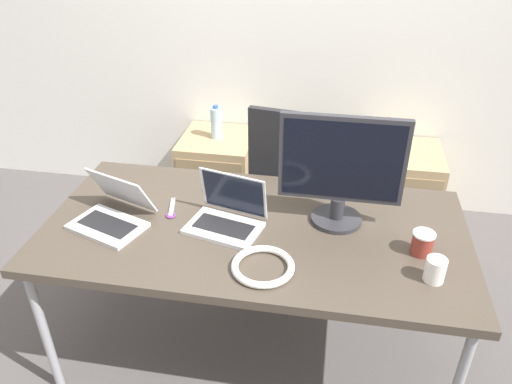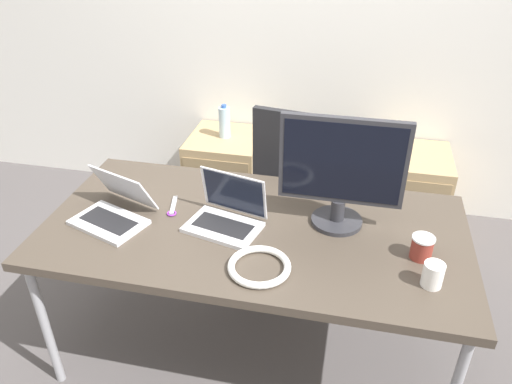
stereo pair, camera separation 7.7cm
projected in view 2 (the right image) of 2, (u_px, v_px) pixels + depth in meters
The scene contains 14 objects.
ground_plane at pixel (254, 345), 2.56m from camera, with size 14.00×14.00×0.00m, color #514C4C.
wall_back at pixel (306, 18), 3.15m from camera, with size 10.00×0.05×2.60m.
desk at pixel (254, 235), 2.19m from camera, with size 1.83×0.91×0.74m.
office_chair at pixel (300, 205), 2.97m from camera, with size 0.56×0.59×1.05m.
cabinet_left at pixel (226, 173), 3.53m from camera, with size 0.48×0.50×0.56m.
cabinet_right at pixel (407, 192), 3.30m from camera, with size 0.48×0.50×0.56m.
water_bottle at pixel (224, 122), 3.33m from camera, with size 0.08×0.08×0.23m.
laptop_left at pixel (227, 215), 2.16m from camera, with size 0.35×0.30×0.22m.
laptop_right at pixel (114, 210), 2.20m from camera, with size 0.36×0.39×0.20m.
monitor at pixel (342, 172), 2.06m from camera, with size 0.52×0.22×0.50m.
coffee_cup_white at pixel (433, 275), 1.83m from camera, with size 0.08×0.08×0.10m.
coffee_cup_brown at pixel (422, 247), 1.96m from camera, with size 0.09×0.09×0.10m.
cable_coil at pixel (259, 266), 1.92m from camera, with size 0.25×0.25×0.03m.
scissors at pixel (173, 208), 2.29m from camera, with size 0.07×0.17×0.01m.
Camera 2 is at (0.39, -1.73, 2.00)m, focal length 35.00 mm.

